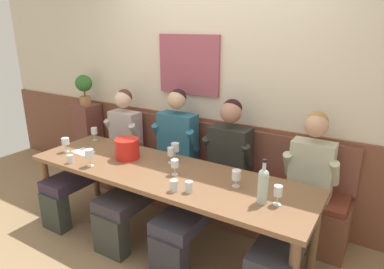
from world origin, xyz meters
name	(u,v)px	position (x,y,z in m)	size (l,w,h in m)	color
ground_plane	(158,250)	(0.00, 0.00, -0.01)	(6.80, 6.80, 0.02)	#957754
room_wall_back	(216,79)	(0.00, 1.09, 1.40)	(6.80, 0.12, 2.80)	beige
wood_wainscot_panel	(213,162)	(0.00, 1.04, 0.49)	(6.80, 0.03, 0.98)	brown
wall_bench	(203,186)	(0.00, 0.83, 0.28)	(2.93, 0.42, 0.94)	brown
dining_table	(165,178)	(0.00, 0.13, 0.65)	(2.63, 0.78, 0.72)	brown
person_center_left_seat	(104,151)	(-1.06, 0.45, 0.60)	(0.47, 1.24, 1.24)	#313830
person_left_seat	(159,162)	(-0.31, 0.47, 0.63)	(0.52, 1.24, 1.31)	#353833
person_center_right_seat	(214,175)	(0.31, 0.48, 0.63)	(0.50, 1.25, 1.28)	#2E2E35
person_right_seat	(299,200)	(1.10, 0.45, 0.61)	(0.47, 1.24, 1.26)	#2B2B3A
ice_bucket	(127,149)	(-0.48, 0.20, 0.82)	(0.23, 0.23, 0.19)	red
wine_bottle_green_tall	(263,185)	(0.92, 0.06, 0.87)	(0.08, 0.08, 0.34)	#B1C6BE
wine_glass_near_bucket	(278,192)	(1.03, 0.09, 0.82)	(0.06, 0.06, 0.15)	silver
wine_glass_mid_left	(89,154)	(-0.64, -0.13, 0.84)	(0.08, 0.08, 0.16)	silver
wine_glass_by_bottle	(66,142)	(-1.12, 0.00, 0.83)	(0.07, 0.07, 0.15)	silver
wine_glass_mid_right	(94,131)	(-1.15, 0.41, 0.82)	(0.07, 0.07, 0.14)	silver
wine_glass_center_rear	(171,152)	(-0.06, 0.32, 0.83)	(0.06, 0.06, 0.15)	silver
wine_glass_right_end	(236,176)	(0.66, 0.19, 0.82)	(0.07, 0.07, 0.14)	silver
wine_glass_left_end	(175,164)	(0.12, 0.12, 0.82)	(0.07, 0.07, 0.14)	silver
wine_glass_center_front	(175,148)	(-0.08, 0.43, 0.84)	(0.08, 0.08, 0.16)	silver
water_tumbler_center	(174,186)	(0.28, -0.13, 0.77)	(0.06, 0.06, 0.09)	silver
water_tumbler_left	(70,159)	(-0.85, -0.17, 0.76)	(0.06, 0.06, 0.08)	silver
water_tumbler_right	(189,187)	(0.39, -0.08, 0.77)	(0.06, 0.06, 0.09)	silver
tasting_sheet_left_guest	(83,152)	(-0.98, 0.09, 0.73)	(0.21, 0.15, 0.00)	white
corner_pedestal	(89,140)	(-1.77, 0.86, 0.48)	(0.28, 0.28, 0.97)	brown
potted_plant	(84,87)	(-1.77, 0.86, 1.20)	(0.21, 0.21, 0.38)	#A3744A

